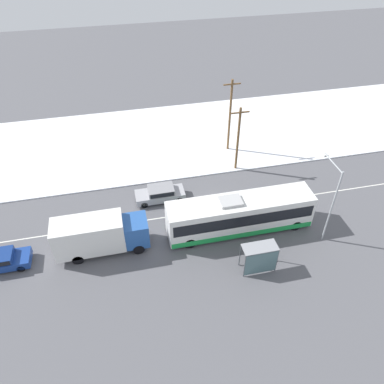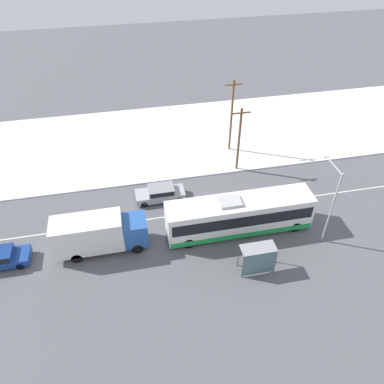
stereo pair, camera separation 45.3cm
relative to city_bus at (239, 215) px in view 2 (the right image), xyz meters
name	(u,v)px [view 2 (the right image)]	position (x,y,z in m)	size (l,w,h in m)	color
ground_plane	(210,211)	(-1.82, 2.81, -1.70)	(120.00, 120.00, 0.00)	#56565B
snow_lot	(183,137)	(-1.82, 15.87, -1.64)	(80.00, 15.78, 0.12)	white
lane_marking_center	(210,211)	(-1.82, 2.81, -1.70)	(60.00, 0.12, 0.00)	silver
city_bus	(239,215)	(0.00, 0.00, 0.00)	(12.28, 2.57, 3.48)	white
box_truck	(98,233)	(-11.57, 0.16, 0.10)	(7.35, 2.30, 3.28)	silver
sedan_car	(161,193)	(-5.94, 5.33, -0.92)	(4.57, 1.80, 1.42)	#9E9EA3
pedestrian_at_stop	(253,249)	(0.15, -3.25, -0.63)	(0.63, 0.28, 1.74)	#23232D
bus_shelter	(259,257)	(0.08, -4.62, -0.03)	(2.64, 1.20, 2.40)	gray
streetlamp	(330,194)	(6.50, -2.01, 2.83)	(0.36, 3.06, 7.03)	#9EA3A8
utility_pole_roadside	(239,139)	(2.44, 8.48, 1.99)	(1.80, 0.24, 7.01)	brown
utility_pole_snowlot	(231,115)	(2.70, 12.18, 2.58)	(1.80, 0.24, 8.19)	brown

